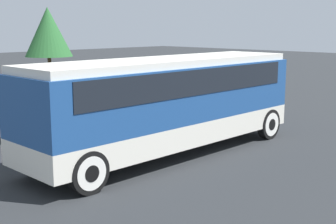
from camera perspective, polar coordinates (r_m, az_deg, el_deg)
The scene contains 5 objects.
ground_plane at distance 15.17m, azimuth 0.00°, elevation -5.18°, with size 120.00×120.00×0.00m, color #26282B.
tour_bus at distance 14.84m, azimuth 0.26°, elevation 1.86°, with size 10.02×2.59×3.09m.
parked_car_near at distance 18.19m, azimuth -12.11°, elevation -0.43°, with size 4.60×1.78×1.48m.
parked_car_mid at distance 21.65m, azimuth -15.51°, elevation 1.07°, with size 4.34×1.90×1.41m.
tree_center at distance 36.75m, azimuth -14.41°, elevation 9.44°, with size 3.55×3.55×5.51m.
Camera 1 is at (-10.45, -10.21, 4.07)m, focal length 50.00 mm.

